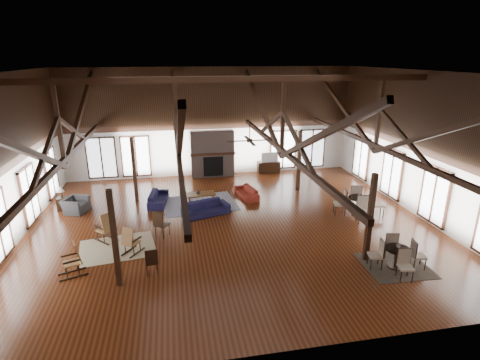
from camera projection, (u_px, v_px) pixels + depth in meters
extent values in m
plane|color=#582B12|center=(232.00, 225.00, 15.24)|extent=(16.00, 16.00, 0.00)
cube|color=black|center=(231.00, 72.00, 13.34)|extent=(16.00, 14.00, 0.02)
cube|color=silver|center=(211.00, 123.00, 20.81)|extent=(16.00, 0.02, 6.00)
cube|color=silver|center=(286.00, 236.00, 7.76)|extent=(16.00, 0.02, 6.00)
cube|color=silver|center=(3.00, 164.00, 12.90)|extent=(0.02, 14.00, 6.00)
cube|color=silver|center=(419.00, 145.00, 15.68)|extent=(0.02, 14.00, 6.00)
cube|color=black|center=(231.00, 79.00, 13.42)|extent=(15.60, 0.18, 0.22)
cube|color=black|center=(64.00, 160.00, 13.23)|extent=(0.16, 13.70, 0.18)
cube|color=black|center=(58.00, 122.00, 12.80)|extent=(0.14, 0.14, 2.70)
cube|color=black|center=(81.00, 111.00, 16.10)|extent=(0.15, 7.07, 3.12)
cube|color=black|center=(22.00, 149.00, 9.58)|extent=(0.15, 7.07, 3.12)
cube|color=black|center=(178.00, 155.00, 13.92)|extent=(0.16, 13.70, 0.18)
cube|color=black|center=(176.00, 118.00, 13.50)|extent=(0.14, 0.14, 2.70)
cube|color=black|center=(175.00, 109.00, 16.80)|extent=(0.15, 7.07, 3.12)
cube|color=black|center=(180.00, 143.00, 10.27)|extent=(0.15, 7.07, 3.12)
cube|color=black|center=(282.00, 150.00, 14.62)|extent=(0.16, 13.70, 0.18)
cube|color=black|center=(283.00, 115.00, 14.19)|extent=(0.14, 0.14, 2.70)
cube|color=black|center=(261.00, 107.00, 17.49)|extent=(0.15, 7.07, 3.12)
cube|color=black|center=(317.00, 137.00, 10.97)|extent=(0.15, 7.07, 3.12)
cube|color=black|center=(376.00, 146.00, 15.31)|extent=(0.16, 13.70, 0.18)
cube|color=black|center=(380.00, 113.00, 14.89)|extent=(0.14, 0.14, 2.70)
cube|color=black|center=(341.00, 105.00, 18.19)|extent=(0.15, 7.07, 3.12)
cube|color=black|center=(439.00, 133.00, 11.66)|extent=(0.15, 7.07, 3.12)
cube|color=black|center=(115.00, 239.00, 10.79)|extent=(0.16, 0.16, 3.05)
cube|color=black|center=(370.00, 218.00, 12.18)|extent=(0.16, 0.16, 3.05)
cube|color=black|center=(134.00, 170.00, 17.32)|extent=(0.16, 0.16, 3.05)
cube|color=black|center=(299.00, 161.00, 18.71)|extent=(0.16, 0.16, 3.05)
cube|color=#6F5C55|center=(212.00, 154.00, 21.05)|extent=(2.40, 0.62, 2.60)
cube|color=black|center=(213.00, 166.00, 20.96)|extent=(1.10, 0.06, 1.10)
cube|color=black|center=(213.00, 154.00, 20.78)|extent=(2.50, 0.20, 0.12)
cylinder|color=black|center=(250.00, 131.00, 13.11)|extent=(0.04, 0.04, 0.70)
cylinder|color=black|center=(250.00, 141.00, 13.22)|extent=(0.20, 0.20, 0.10)
cube|color=black|center=(262.00, 140.00, 13.30)|extent=(0.70, 0.12, 0.02)
cube|color=black|center=(247.00, 138.00, 13.64)|extent=(0.12, 0.70, 0.02)
cube|color=black|center=(237.00, 141.00, 13.14)|extent=(0.70, 0.12, 0.02)
cube|color=black|center=(252.00, 143.00, 12.80)|extent=(0.12, 0.70, 0.02)
imported|color=#151334|center=(206.00, 208.00, 16.13)|extent=(2.17, 1.37, 0.59)
imported|color=#151335|center=(158.00, 198.00, 17.35)|extent=(1.94, 0.97, 0.54)
imported|color=maroon|center=(247.00, 192.00, 18.17)|extent=(1.80, 0.98, 0.50)
cube|color=brown|center=(201.00, 194.00, 17.29)|extent=(1.36, 0.77, 0.06)
cube|color=brown|center=(190.00, 202.00, 17.07)|extent=(0.06, 0.06, 0.44)
cube|color=brown|center=(189.00, 198.00, 17.48)|extent=(0.06, 0.06, 0.44)
cube|color=brown|center=(213.00, 200.00, 17.27)|extent=(0.06, 0.06, 0.44)
cube|color=brown|center=(212.00, 197.00, 17.67)|extent=(0.06, 0.06, 0.44)
imported|color=#B2B2B2|center=(198.00, 192.00, 17.21)|extent=(0.21, 0.21, 0.19)
imported|color=#313234|center=(76.00, 205.00, 16.39)|extent=(1.26, 1.18, 0.66)
cube|color=black|center=(63.00, 204.00, 16.66)|extent=(0.44, 0.44, 0.58)
cylinder|color=black|center=(61.00, 194.00, 16.52)|extent=(0.08, 0.08, 0.35)
cone|color=beige|center=(61.00, 189.00, 16.44)|extent=(0.31, 0.31, 0.25)
cube|color=olive|center=(105.00, 230.00, 13.84)|extent=(0.69, 0.69, 0.05)
cube|color=olive|center=(108.00, 223.00, 13.61)|extent=(0.49, 0.48, 0.71)
cube|color=black|center=(101.00, 242.00, 13.81)|extent=(0.65, 0.66, 0.05)
cube|color=black|center=(111.00, 238.00, 14.13)|extent=(0.65, 0.66, 0.05)
cube|color=olive|center=(132.00, 242.00, 12.99)|extent=(0.61, 0.61, 0.05)
cube|color=olive|center=(127.00, 237.00, 12.72)|extent=(0.46, 0.40, 0.64)
cube|color=black|center=(129.00, 251.00, 13.18)|extent=(0.49, 0.67, 0.05)
cube|color=black|center=(137.00, 253.00, 13.03)|extent=(0.49, 0.67, 0.05)
cube|color=olive|center=(71.00, 263.00, 11.64)|extent=(0.59, 0.60, 0.05)
cube|color=olive|center=(77.00, 252.00, 11.64)|extent=(0.34, 0.51, 0.69)
cube|color=black|center=(74.00, 277.00, 11.60)|extent=(0.81, 0.34, 0.05)
cube|color=black|center=(72.00, 271.00, 11.93)|extent=(0.81, 0.34, 0.05)
cube|color=black|center=(162.00, 225.00, 14.15)|extent=(0.63, 0.63, 0.05)
cube|color=black|center=(158.00, 220.00, 13.89)|extent=(0.38, 0.30, 0.59)
cylinder|color=black|center=(162.00, 230.00, 14.23)|extent=(0.04, 0.04, 0.48)
cube|color=black|center=(151.00, 262.00, 11.74)|extent=(0.43, 0.43, 0.05)
cube|color=black|center=(151.00, 257.00, 11.50)|extent=(0.38, 0.09, 0.50)
cylinder|color=black|center=(152.00, 267.00, 11.80)|extent=(0.03, 0.03, 0.41)
cylinder|color=black|center=(398.00, 249.00, 11.98)|extent=(0.79, 0.79, 0.04)
cylinder|color=black|center=(396.00, 258.00, 12.08)|extent=(0.10, 0.10, 0.65)
cylinder|color=black|center=(395.00, 267.00, 12.18)|extent=(0.48, 0.48, 0.04)
cylinder|color=black|center=(360.00, 198.00, 15.96)|extent=(0.92, 0.92, 0.04)
cylinder|color=black|center=(359.00, 206.00, 16.08)|extent=(0.10, 0.10, 0.77)
cylinder|color=black|center=(358.00, 214.00, 16.20)|extent=(0.55, 0.55, 0.04)
imported|color=#B2B2B2|center=(398.00, 246.00, 12.02)|extent=(0.17, 0.17, 0.11)
imported|color=#B2B2B2|center=(359.00, 196.00, 16.04)|extent=(0.12, 0.12, 0.09)
cube|color=black|center=(269.00, 167.00, 22.00)|extent=(1.30, 0.49, 0.65)
imported|color=#B2B2B2|center=(269.00, 157.00, 21.81)|extent=(1.01, 0.23, 0.58)
cube|color=tan|center=(118.00, 248.00, 13.40)|extent=(2.86, 2.40, 0.01)
cube|color=#171840|center=(199.00, 204.00, 17.41)|extent=(3.54, 2.79, 0.01)
cube|color=black|center=(395.00, 265.00, 12.29)|extent=(2.14, 1.96, 0.01)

